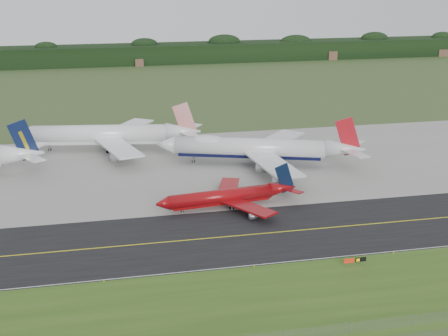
% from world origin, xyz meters
% --- Properties ---
extents(ground, '(600.00, 600.00, 0.00)m').
position_xyz_m(ground, '(0.00, 0.00, 0.00)').
color(ground, '#314420').
rests_on(ground, ground).
extents(grass_verge, '(400.00, 30.00, 0.01)m').
position_xyz_m(grass_verge, '(0.00, -35.00, 0.01)').
color(grass_verge, '#2C5017').
rests_on(grass_verge, ground).
extents(taxiway, '(400.00, 32.00, 0.02)m').
position_xyz_m(taxiway, '(0.00, -4.00, 0.01)').
color(taxiway, black).
rests_on(taxiway, ground).
extents(apron, '(400.00, 78.00, 0.01)m').
position_xyz_m(apron, '(0.00, 51.00, 0.01)').
color(apron, gray).
rests_on(apron, ground).
extents(taxiway_centreline, '(400.00, 0.40, 0.00)m').
position_xyz_m(taxiway_centreline, '(0.00, -4.00, 0.03)').
color(taxiway_centreline, gold).
rests_on(taxiway_centreline, taxiway).
extents(taxiway_edge_line, '(400.00, 0.25, 0.00)m').
position_xyz_m(taxiway_edge_line, '(0.00, -19.50, 0.03)').
color(taxiway_edge_line, silver).
rests_on(taxiway_edge_line, taxiway).
extents(perimeter_fence, '(320.00, 0.10, 320.00)m').
position_xyz_m(perimeter_fence, '(0.00, -48.00, 1.10)').
color(perimeter_fence, slate).
rests_on(perimeter_fence, ground).
extents(horizon_treeline, '(700.00, 25.00, 12.00)m').
position_xyz_m(horizon_treeline, '(0.00, 273.76, 5.47)').
color(horizon_treeline, black).
rests_on(horizon_treeline, ground).
extents(jet_ba_747, '(64.25, 51.84, 16.59)m').
position_xyz_m(jet_ba_747, '(14.95, 48.01, 5.65)').
color(jet_ba_747, silver).
rests_on(jet_ba_747, ground).
extents(jet_red_737, '(38.81, 31.42, 10.48)m').
position_xyz_m(jet_red_737, '(-1.46, 14.68, 2.90)').
color(jet_red_737, maroon).
rests_on(jet_red_737, ground).
extents(jet_star_tail, '(63.09, 52.22, 16.66)m').
position_xyz_m(jet_star_tail, '(-30.08, 74.74, 5.55)').
color(jet_star_tail, white).
rests_on(jet_star_tail, ground).
extents(taxiway_sign, '(5.05, 0.33, 1.68)m').
position_xyz_m(taxiway_sign, '(17.42, -24.00, 1.19)').
color(taxiway_sign, slate).
rests_on(taxiway_sign, ground).
extents(edge_marker_left, '(0.16, 0.16, 0.50)m').
position_xyz_m(edge_marker_left, '(-34.90, -20.50, 0.25)').
color(edge_marker_left, yellow).
rests_on(edge_marker_left, ground).
extents(edge_marker_center, '(0.16, 0.16, 0.50)m').
position_xyz_m(edge_marker_center, '(-3.74, -20.50, 0.25)').
color(edge_marker_center, yellow).
rests_on(edge_marker_center, ground).
extents(edge_marker_right, '(0.16, 0.16, 0.50)m').
position_xyz_m(edge_marker_right, '(28.08, -20.50, 0.25)').
color(edge_marker_right, yellow).
rests_on(edge_marker_right, ground).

